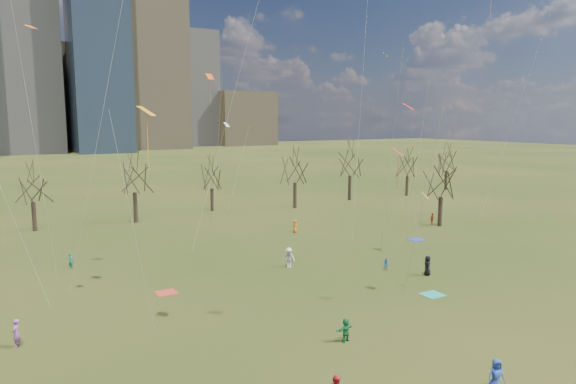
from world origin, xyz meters
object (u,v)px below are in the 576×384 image
blanket_teal (433,295)px  blanket_navy (416,240)px  person_0 (496,376)px  blanket_crimson (166,293)px

blanket_teal → blanket_navy: (12.11, 14.31, 0.00)m
blanket_navy → person_0: 33.15m
blanket_teal → person_0: person_0 is taller
blanket_navy → blanket_teal: bearing=-130.2°
blanket_teal → person_0: 14.47m
blanket_navy → blanket_crimson: size_ratio=1.00×
blanket_teal → blanket_navy: same height
blanket_navy → blanket_crimson: bearing=-173.5°
blanket_teal → blanket_crimson: same height
person_0 → blanket_navy: bearing=75.8°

